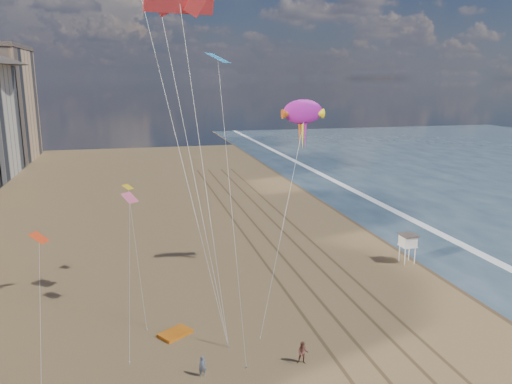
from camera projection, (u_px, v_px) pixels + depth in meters
wet_sand at (401, 231)px, 64.99m from camera, size 260.00×260.00×0.00m
foam at (429, 228)px, 65.97m from camera, size 260.00×260.00×0.00m
tracks at (307, 270)px, 51.69m from camera, size 7.68×120.00×0.01m
lifeguard_stand at (408, 241)px, 53.15m from camera, size 1.75×1.75×3.15m
grounded_kite at (175, 333)px, 38.48m from camera, size 2.82×2.60×0.27m
show_kite at (303, 112)px, 47.45m from camera, size 5.74×6.52×20.82m
kite_flyer_a at (203, 366)px, 33.02m from camera, size 0.56×0.40×1.47m
kite_flyer_b at (303, 353)px, 34.52m from camera, size 0.94×0.83×1.62m
small_kites at (149, 146)px, 38.73m from camera, size 14.97×14.17×12.83m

